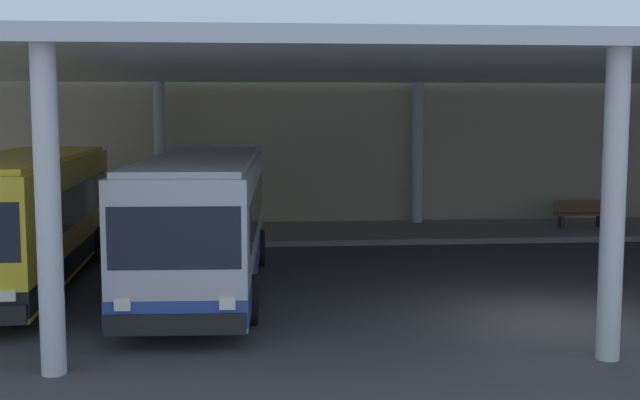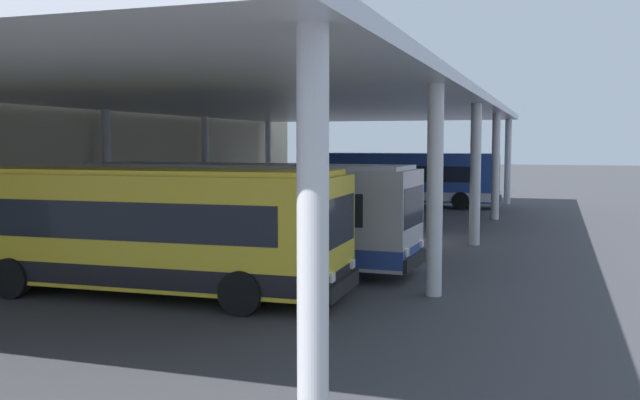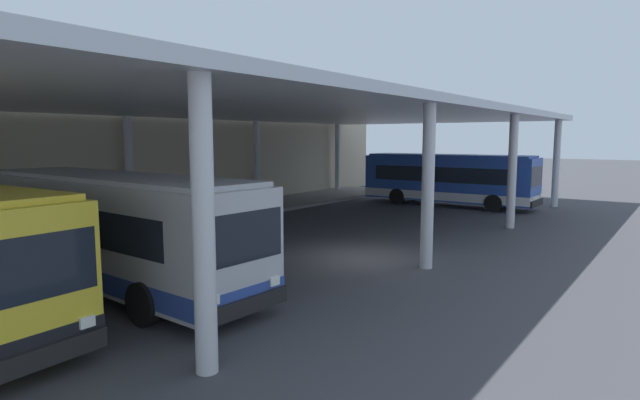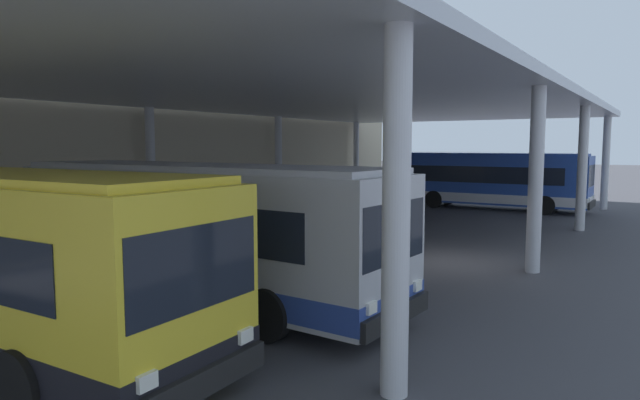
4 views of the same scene
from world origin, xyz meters
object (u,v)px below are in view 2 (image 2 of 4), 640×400
Objects in this scene: bus_second_bay at (245,214)px; bench_waiting at (201,204)px; trash_bin at (224,200)px; bus_middle_bay at (409,179)px; bus_nearest_bay at (140,229)px.

bus_second_bay reaches higher than bench_waiting.
trash_bin is (2.66, -0.04, 0.01)m from bench_waiting.
bench_waiting is 2.66m from trash_bin.
bench_waiting is at bearing 179.14° from trash_bin.
trash_bin is (-7.09, 8.78, -0.98)m from bus_middle_bay.
bus_nearest_bay is 1.01× the size of bus_middle_bay.
bus_second_bay is at bearing -146.88° from bench_waiting.
bus_second_bay is 1.01× the size of bus_middle_bay.
bench_waiting is (-9.75, 8.82, -0.99)m from bus_middle_bay.
bench_waiting is (12.63, 8.24, -0.99)m from bus_second_bay.
bus_nearest_bay is at bearing 176.85° from bus_middle_bay.
bench_waiting is at bearing 137.88° from bus_middle_bay.
bus_middle_bay is at bearing -1.46° from bus_second_bay.
trash_bin is (15.29, 8.20, -0.98)m from bus_second_bay.
bus_second_bay is (4.34, -0.90, 0.00)m from bus_nearest_bay.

